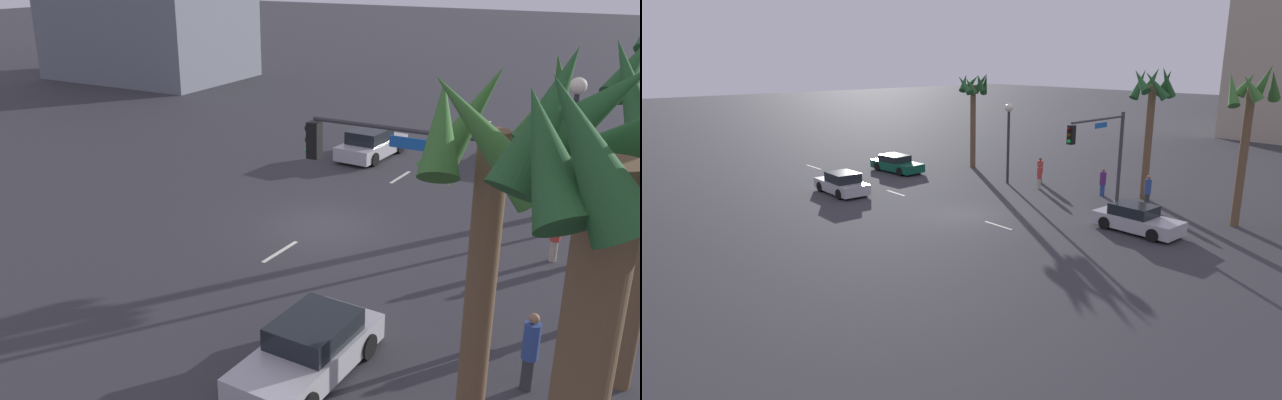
{
  "view_description": "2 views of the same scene",
  "coord_description": "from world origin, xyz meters",
  "views": [
    {
      "loc": [
        18.81,
        11.51,
        9.05
      ],
      "look_at": [
        0.47,
        0.24,
        1.2
      ],
      "focal_mm": 37.17,
      "sensor_mm": 36.0,
      "label": 1
    },
    {
      "loc": [
        21.52,
        -19.15,
        8.41
      ],
      "look_at": [
        0.51,
        -0.66,
        1.07
      ],
      "focal_mm": 30.59,
      "sensor_mm": 36.0,
      "label": 2
    }
  ],
  "objects": [
    {
      "name": "palm_tree_0",
      "position": [
        10.69,
        9.15,
        5.9
      ],
      "size": [
        2.68,
        2.57,
        8.19
      ],
      "color": "brown",
      "rests_on": "ground_plane"
    },
    {
      "name": "car_2",
      "position": [
        -12.29,
        3.98,
        0.59
      ],
      "size": [
        4.52,
        2.09,
        1.26
      ],
      "color": "#0F5138",
      "rests_on": "ground_plane"
    },
    {
      "name": "car_0",
      "position": [
        -8.86,
        -2.59,
        0.64
      ],
      "size": [
        4.26,
        2.02,
        1.39
      ],
      "color": "#B7B7BC",
      "rests_on": "ground_plane"
    },
    {
      "name": "palm_tree_3",
      "position": [
        12.83,
        10.82,
        5.91
      ],
      "size": [
        2.38,
        2.36,
        8.45
      ],
      "color": "brown",
      "rests_on": "ground_plane"
    },
    {
      "name": "lane_stripe_2",
      "position": [
        -6.68,
        0.0,
        0.01
      ],
      "size": [
        1.95,
        0.14,
        0.01
      ],
      "primitive_type": "cube",
      "color": "silver",
      "rests_on": "ground_plane"
    },
    {
      "name": "pedestrian_2",
      "position": [
        5.78,
        8.91,
        1.01
      ],
      "size": [
        0.49,
        0.49,
        1.91
      ],
      "color": "#333338",
      "rests_on": "ground_plane"
    },
    {
      "name": "streetlamp",
      "position": [
        -3.93,
        7.42,
        3.87
      ],
      "size": [
        0.56,
        0.56,
        5.45
      ],
      "color": "#2D2D33",
      "rests_on": "ground_plane"
    },
    {
      "name": "ground_plane",
      "position": [
        0.0,
        0.0,
        0.0
      ],
      "size": [
        220.0,
        220.0,
        0.0
      ],
      "primitive_type": "plane",
      "color": "#333338"
    },
    {
      "name": "lane_stripe_1",
      "position": [
        -11.27,
        0.0,
        0.01
      ],
      "size": [
        1.98,
        0.14,
        0.01
      ],
      "primitive_type": "cube",
      "color": "silver",
      "rests_on": "ground_plane"
    },
    {
      "name": "lane_stripe_0",
      "position": [
        -18.0,
        0.0,
        0.01
      ],
      "size": [
        2.45,
        0.14,
        0.01
      ],
      "primitive_type": "cube",
      "color": "silver",
      "rests_on": "ground_plane"
    },
    {
      "name": "pedestrian_1",
      "position": [
        2.44,
        9.35,
        0.91
      ],
      "size": [
        0.55,
        0.55,
        1.74
      ],
      "color": "#2D478C",
      "rests_on": "ground_plane"
    },
    {
      "name": "lane_stripe_3",
      "position": [
        2.59,
        0.0,
        0.01
      ],
      "size": [
        1.93,
        0.14,
        0.01
      ],
      "primitive_type": "cube",
      "color": "silver",
      "rests_on": "ground_plane"
    },
    {
      "name": "pedestrian_0",
      "position": [
        -1.39,
        7.79,
        0.88
      ],
      "size": [
        0.35,
        0.35,
        1.67
      ],
      "color": "#B2A58C",
      "rests_on": "ground_plane"
    },
    {
      "name": "car_1",
      "position": [
        7.8,
        4.47,
        0.62
      ],
      "size": [
        4.3,
        1.89,
        1.35
      ],
      "color": "#B7B7BC",
      "rests_on": "ground_plane"
    },
    {
      "name": "traffic_signal",
      "position": [
        4.73,
        5.72,
        3.78
      ],
      "size": [
        0.45,
        5.18,
        5.51
      ],
      "color": "#38383D",
      "rests_on": "ground_plane"
    },
    {
      "name": "pedestrian_3",
      "position": [
        -2.62,
        9.28,
        0.9
      ],
      "size": [
        0.56,
        0.56,
        1.73
      ],
      "color": "#1E7266",
      "rests_on": "ground_plane"
    }
  ]
}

